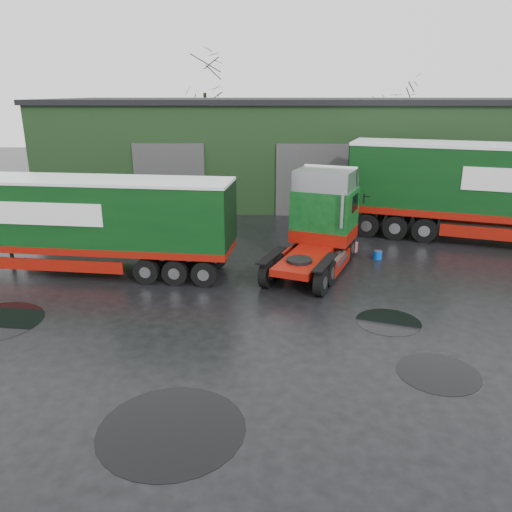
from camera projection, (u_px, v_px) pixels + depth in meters
The scene contains 11 objects.
ground at pixel (276, 322), 15.24m from camera, with size 100.00×100.00×0.00m, color black.
warehouse at pixel (306, 148), 33.18m from camera, with size 32.40×12.40×6.30m.
hero_tractor at pixel (312, 224), 18.87m from camera, with size 2.61×6.16×3.83m, color #0E4517, non-canonical shape.
trailer_left at pixel (80, 225), 19.02m from camera, with size 2.42×11.85×3.68m, color silver, non-canonical shape.
lorry_right at pixel (498, 194), 22.74m from camera, with size 2.98×17.20×4.52m, color silver, non-canonical shape.
wash_bucket at pixel (378, 255), 20.95m from camera, with size 0.37×0.37×0.34m, color #083FB1.
tree_back_a at pixel (205, 116), 42.45m from camera, with size 4.40×4.40×9.50m, color black, non-canonical shape.
tree_back_b at pixel (394, 129), 42.22m from camera, with size 4.40×4.40×7.50m, color black, non-canonical shape.
puddle_0 at pixel (172, 429), 10.37m from camera, with size 3.11×3.11×0.01m, color black.
puddle_1 at pixel (388, 322), 15.21m from camera, with size 1.97×1.97×0.01m, color black.
puddle_3 at pixel (438, 373), 12.44m from camera, with size 2.05×2.05×0.01m, color black.
Camera 1 is at (-0.13, -13.87, 6.66)m, focal length 35.00 mm.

